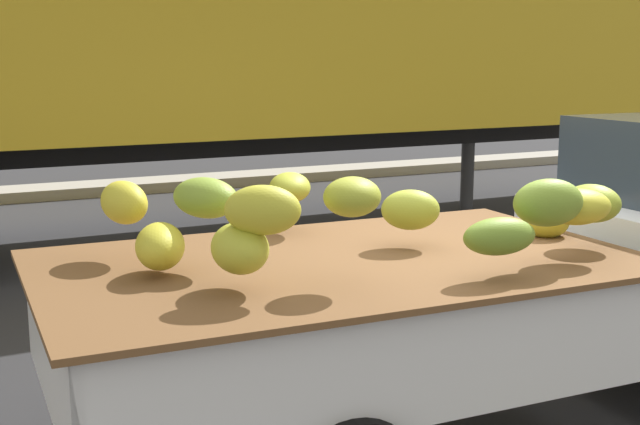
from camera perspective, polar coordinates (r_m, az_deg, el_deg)
The scene contains 3 objects.
ground at distance 5.11m, azimuth 10.09°, elevation -13.53°, with size 220.00×220.00×0.00m, color #28282B.
curb_strip at distance 13.37m, azimuth -14.06°, elevation 1.68°, with size 80.00×0.80×0.16m, color gray.
semi_trailer at distance 9.81m, azimuth -5.86°, elevation 13.25°, with size 12.02×2.72×3.95m.
Camera 1 is at (-2.83, -3.72, 2.07)m, focal length 46.68 mm.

